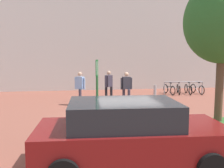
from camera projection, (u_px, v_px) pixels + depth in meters
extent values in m
plane|color=brown|center=(127.00, 114.00, 10.81)|extent=(60.00, 60.00, 0.00)
cube|color=silver|center=(105.00, 22.00, 18.41)|extent=(28.00, 1.20, 10.00)
cube|color=#336028|center=(167.00, 126.00, 8.74)|extent=(7.00, 1.10, 0.16)
cylinder|color=brown|center=(219.00, 89.00, 9.00)|extent=(0.28, 0.28, 2.67)
ellipsoid|color=#2D6628|center=(223.00, 21.00, 8.72)|extent=(2.73, 2.73, 3.00)
cylinder|color=#2D7238|center=(97.00, 96.00, 8.26)|extent=(0.08, 0.08, 2.42)
cube|color=#198C33|center=(97.00, 68.00, 8.15)|extent=(0.12, 0.36, 0.52)
cube|color=white|center=(97.00, 68.00, 8.15)|extent=(0.11, 0.30, 0.44)
torus|color=black|center=(84.00, 120.00, 8.58)|extent=(0.62, 0.34, 0.66)
torus|color=black|center=(112.00, 122.00, 8.28)|extent=(0.62, 0.34, 0.66)
cylinder|color=black|center=(98.00, 115.00, 8.41)|extent=(0.77, 0.39, 0.04)
cylinder|color=black|center=(100.00, 122.00, 8.41)|extent=(0.56, 0.29, 0.44)
cylinder|color=black|center=(93.00, 111.00, 8.45)|extent=(0.04, 0.04, 0.28)
cube|color=black|center=(92.00, 106.00, 8.43)|extent=(0.22, 0.16, 0.05)
cylinder|color=black|center=(108.00, 108.00, 8.26)|extent=(0.21, 0.40, 0.04)
cylinder|color=#99999E|center=(164.00, 88.00, 16.25)|extent=(0.06, 0.06, 0.80)
cylinder|color=#99999E|center=(202.00, 88.00, 16.48)|extent=(0.06, 0.06, 0.80)
cylinder|color=#99999E|center=(184.00, 82.00, 16.32)|extent=(2.60, 0.20, 0.06)
torus|color=black|center=(173.00, 91.00, 15.82)|extent=(0.14, 0.61, 0.61)
torus|color=black|center=(166.00, 89.00, 16.72)|extent=(0.14, 0.61, 0.61)
cylinder|color=black|center=(169.00, 87.00, 16.25)|extent=(0.14, 0.77, 0.03)
cylinder|color=black|center=(168.00, 90.00, 16.36)|extent=(0.11, 0.56, 0.40)
cylinder|color=black|center=(171.00, 85.00, 16.07)|extent=(0.03, 0.03, 0.26)
cube|color=black|center=(171.00, 83.00, 16.05)|extent=(0.10, 0.19, 0.05)
cylinder|color=black|center=(167.00, 82.00, 16.56)|extent=(0.39, 0.09, 0.04)
torus|color=black|center=(179.00, 90.00, 15.91)|extent=(0.22, 0.60, 0.61)
torus|color=black|center=(177.00, 88.00, 16.84)|extent=(0.22, 0.60, 0.61)
cylinder|color=silver|center=(179.00, 86.00, 16.35)|extent=(0.24, 0.75, 0.03)
cylinder|color=silver|center=(178.00, 90.00, 16.47)|extent=(0.18, 0.55, 0.40)
cylinder|color=silver|center=(179.00, 85.00, 16.17)|extent=(0.03, 0.03, 0.26)
cube|color=black|center=(179.00, 83.00, 16.16)|extent=(0.12, 0.20, 0.05)
cylinder|color=silver|center=(178.00, 82.00, 16.68)|extent=(0.38, 0.14, 0.04)
torus|color=black|center=(190.00, 90.00, 15.92)|extent=(0.14, 0.61, 0.61)
torus|color=black|center=(186.00, 88.00, 16.85)|extent=(0.14, 0.61, 0.61)
cylinder|color=black|center=(188.00, 86.00, 16.36)|extent=(0.14, 0.77, 0.03)
cylinder|color=black|center=(188.00, 90.00, 16.48)|extent=(0.11, 0.56, 0.40)
cylinder|color=black|center=(189.00, 85.00, 16.18)|extent=(0.03, 0.03, 0.26)
cube|color=black|center=(189.00, 83.00, 16.16)|extent=(0.10, 0.19, 0.05)
cylinder|color=black|center=(187.00, 82.00, 16.69)|extent=(0.39, 0.09, 0.04)
torus|color=black|center=(202.00, 90.00, 16.05)|extent=(0.13, 0.61, 0.61)
torus|color=black|center=(193.00, 88.00, 16.95)|extent=(0.13, 0.61, 0.61)
cylinder|color=silver|center=(197.00, 86.00, 16.48)|extent=(0.13, 0.77, 0.03)
cylinder|color=silver|center=(196.00, 89.00, 16.59)|extent=(0.11, 0.56, 0.40)
cylinder|color=silver|center=(199.00, 85.00, 16.30)|extent=(0.03, 0.03, 0.26)
cube|color=black|center=(199.00, 83.00, 16.28)|extent=(0.10, 0.19, 0.05)
cylinder|color=silver|center=(194.00, 82.00, 16.79)|extent=(0.39, 0.09, 0.04)
cylinder|color=#ADADB2|center=(155.00, 93.00, 13.92)|extent=(0.16, 0.16, 0.90)
cylinder|color=#383342|center=(129.00, 98.00, 12.47)|extent=(0.14, 0.14, 0.85)
cylinder|color=#383342|center=(124.00, 97.00, 12.77)|extent=(0.14, 0.14, 0.85)
cube|color=#2D2D38|center=(126.00, 83.00, 12.54)|extent=(0.42, 0.27, 0.62)
cylinder|color=#2D2D38|center=(131.00, 83.00, 12.60)|extent=(0.09, 0.09, 0.59)
cylinder|color=#2D2D38|center=(121.00, 84.00, 12.49)|extent=(0.09, 0.09, 0.59)
sphere|color=tan|center=(126.00, 74.00, 12.48)|extent=(0.22, 0.22, 0.22)
cylinder|color=#383342|center=(80.00, 98.00, 12.52)|extent=(0.14, 0.14, 0.85)
cylinder|color=#383342|center=(80.00, 96.00, 12.88)|extent=(0.14, 0.14, 0.85)
cube|color=#8CB2E5|center=(80.00, 83.00, 12.61)|extent=(0.47, 0.41, 0.62)
cylinder|color=#8CB2E5|center=(84.00, 84.00, 12.51)|extent=(0.09, 0.09, 0.59)
cylinder|color=#8CB2E5|center=(76.00, 83.00, 12.72)|extent=(0.09, 0.09, 0.59)
sphere|color=tan|center=(80.00, 74.00, 12.56)|extent=(0.22, 0.22, 0.22)
cylinder|color=black|center=(106.00, 94.00, 13.59)|extent=(0.14, 0.14, 0.85)
cylinder|color=black|center=(111.00, 94.00, 13.60)|extent=(0.14, 0.14, 0.85)
cube|color=#383342|center=(109.00, 81.00, 13.51)|extent=(0.45, 0.45, 0.62)
cylinder|color=#383342|center=(106.00, 82.00, 13.31)|extent=(0.09, 0.09, 0.59)
cylinder|color=#383342|center=(112.00, 81.00, 13.72)|extent=(0.09, 0.09, 0.59)
sphere|color=tan|center=(109.00, 73.00, 13.45)|extent=(0.22, 0.22, 0.22)
cube|color=maroon|center=(132.00, 141.00, 5.65)|extent=(4.38, 2.01, 0.76)
cube|color=#1E2328|center=(123.00, 113.00, 5.55)|extent=(2.48, 1.70, 0.56)
cylinder|color=black|center=(179.00, 138.00, 6.71)|extent=(0.65, 0.25, 0.64)
cylinder|color=black|center=(212.00, 168.00, 4.93)|extent=(0.65, 0.25, 0.64)
cylinder|color=black|center=(70.00, 142.00, 6.44)|extent=(0.65, 0.25, 0.64)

